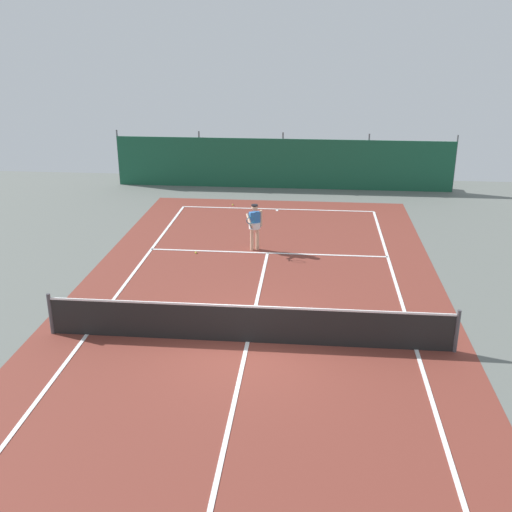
{
  "coord_description": "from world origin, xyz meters",
  "views": [
    {
      "loc": [
        1.47,
        -13.26,
        7.28
      ],
      "look_at": [
        -0.14,
        3.7,
        0.9
      ],
      "focal_mm": 42.55,
      "sensor_mm": 36.0,
      "label": 1
    }
  ],
  "objects_px": {
    "tennis_ball_near_player": "(196,253)",
    "tennis_ball_midcourt": "(233,205)",
    "tennis_net": "(248,324)",
    "parked_car": "(291,162)",
    "tennis_player": "(255,224)"
  },
  "relations": [
    {
      "from": "tennis_ball_near_player",
      "to": "tennis_ball_midcourt",
      "type": "xyz_separation_m",
      "value": [
        0.48,
        6.19,
        0.0
      ]
    },
    {
      "from": "tennis_ball_near_player",
      "to": "tennis_ball_midcourt",
      "type": "height_order",
      "value": "same"
    },
    {
      "from": "tennis_ball_midcourt",
      "to": "parked_car",
      "type": "xyz_separation_m",
      "value": [
        2.29,
        5.64,
        0.81
      ]
    },
    {
      "from": "tennis_player",
      "to": "tennis_ball_near_player",
      "type": "height_order",
      "value": "tennis_player"
    },
    {
      "from": "tennis_net",
      "to": "parked_car",
      "type": "relative_size",
      "value": 2.39
    },
    {
      "from": "tennis_net",
      "to": "parked_car",
      "type": "height_order",
      "value": "parked_car"
    },
    {
      "from": "tennis_player",
      "to": "parked_car",
      "type": "xyz_separation_m",
      "value": [
        0.78,
        11.25,
        -0.12
      ]
    },
    {
      "from": "tennis_net",
      "to": "tennis_player",
      "type": "xyz_separation_m",
      "value": [
        -0.48,
        6.71,
        0.45
      ]
    },
    {
      "from": "tennis_player",
      "to": "parked_car",
      "type": "height_order",
      "value": "parked_car"
    },
    {
      "from": "tennis_net",
      "to": "tennis_player",
      "type": "bearing_deg",
      "value": 94.11
    },
    {
      "from": "parked_car",
      "to": "tennis_player",
      "type": "bearing_deg",
      "value": -92.89
    },
    {
      "from": "tennis_ball_midcourt",
      "to": "parked_car",
      "type": "height_order",
      "value": "parked_car"
    },
    {
      "from": "tennis_net",
      "to": "tennis_player",
      "type": "distance_m",
      "value": 6.74
    },
    {
      "from": "tennis_player",
      "to": "tennis_ball_midcourt",
      "type": "height_order",
      "value": "tennis_player"
    },
    {
      "from": "tennis_player",
      "to": "tennis_ball_midcourt",
      "type": "distance_m",
      "value": 5.89
    }
  ]
}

